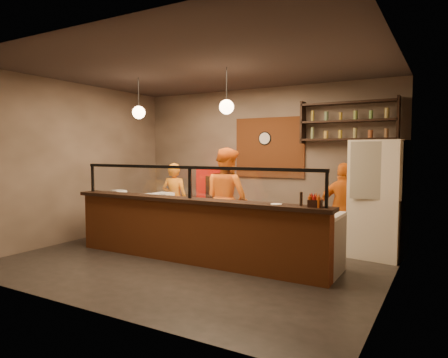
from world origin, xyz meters
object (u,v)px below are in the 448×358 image
Objects in this scene: fridge at (379,199)px; pepper_mill at (301,199)px; pizza_dough at (245,207)px; cook_left at (175,200)px; red_cooler at (211,200)px; cook_mid at (227,198)px; wall_clock at (265,138)px; cook_right at (344,209)px; condiment_caddy at (315,203)px.

fridge reaches higher than pepper_mill.
fridge is 2.33m from pizza_dough.
cook_left is 1.02m from red_cooler.
fridge reaches higher than cook_mid.
cook_mid is 2.67m from fridge.
fridge is (4.02, 0.42, 0.22)m from cook_left.
wall_clock is 0.15× the size of fridge.
cook_mid is 1.72m from red_cooler.
cook_mid is 2.14m from pepper_mill.
cook_left is 2.37m from pizza_dough.
pizza_dough is (1.82, -1.93, 0.19)m from red_cooler.
fridge is 3.74m from red_cooler.
wall_clock is 0.21× the size of red_cooler.
fridge is at bearing -18.71° from wall_clock.
cook_right reaches higher than red_cooler.
cook_mid is at bearing -92.23° from wall_clock.
cook_left is 0.83× the size of cook_mid.
cook_left is at bearing -133.35° from red_cooler.
red_cooler is at bearing 142.23° from condiment_caddy.
cook_mid is 0.94× the size of fridge.
wall_clock is at bearing 105.86° from pizza_dough.
cook_mid is 9.81× the size of pepper_mill.
cook_right is 1.81m from condiment_caddy.
cook_right is (1.95, -0.97, -1.29)m from wall_clock.
condiment_caddy is at bearing 173.28° from cook_mid.
fridge is at bearing 68.06° from pepper_mill.
cook_left is (-1.52, -1.27, -1.31)m from wall_clock.
wall_clock reaches higher than red_cooler.
cook_left is 0.97× the size of cook_right.
pizza_dough is at bearing 159.07° from condiment_caddy.
condiment_caddy is at bearing -62.24° from red_cooler.
cook_right reaches higher than pizza_dough.
cook_left reaches higher than pepper_mill.
condiment_caddy is (0.01, -1.78, 0.30)m from cook_right.
pizza_dough is (-1.86, -1.40, -0.10)m from fridge.
wall_clock is 0.19× the size of cook_left.
cook_mid is 1.32× the size of red_cooler.
pizza_dough is (2.15, -0.97, 0.12)m from cook_left.
pizza_dough is at bearing -74.14° from wall_clock.
cook_right is (2.01, 0.63, -0.13)m from cook_mid.
wall_clock reaches higher than condiment_caddy.
red_cooler is 2.67m from pizza_dough.
cook_right is 8.77× the size of condiment_caddy.
cook_right is 1.79m from pepper_mill.
cook_mid is (1.45, -0.33, 0.16)m from cook_left.
cook_left is at bearing 155.66° from pizza_dough.
cook_mid is (-0.06, -1.60, -1.16)m from wall_clock.
red_cooler is at bearing 179.71° from fridge.
wall_clock reaches higher than cook_mid.
cook_mid is at bearing 157.41° from cook_left.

